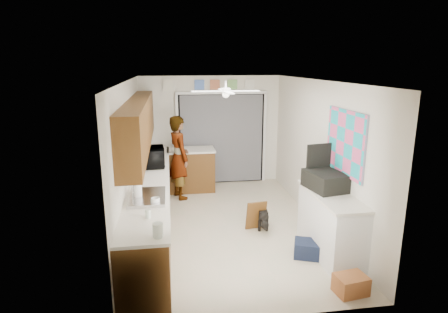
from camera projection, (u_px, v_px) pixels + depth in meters
name	position (u px, v px, depth m)	size (l,w,h in m)	color
floor	(227.00, 225.00, 6.58)	(5.00, 5.00, 0.00)	#C1B69B
ceiling	(228.00, 81.00, 5.98)	(5.00, 5.00, 0.00)	white
wall_back	(211.00, 131.00, 8.68)	(3.20, 3.20, 0.00)	silver
wall_front	(265.00, 214.00, 3.88)	(3.20, 3.20, 0.00)	silver
wall_left	(130.00, 160.00, 6.05)	(5.00, 5.00, 0.00)	silver
wall_right	(318.00, 153.00, 6.51)	(5.00, 5.00, 0.00)	silver
left_base_cabinets	(151.00, 205.00, 6.29)	(0.60, 4.80, 0.90)	brown
left_countertop	(150.00, 179.00, 6.18)	(0.62, 4.80, 0.04)	white
upper_cabinets	(139.00, 124.00, 6.13)	(0.32, 4.00, 0.80)	brown
sink_basin	(147.00, 197.00, 5.21)	(0.50, 0.76, 0.06)	silver
faucet	(133.00, 192.00, 5.16)	(0.03, 0.03, 0.22)	silver
peninsula_base	(191.00, 170.00, 8.32)	(1.00, 0.60, 0.90)	brown
peninsula_top	(191.00, 150.00, 8.21)	(1.04, 0.64, 0.04)	white
back_opening_recess	(222.00, 139.00, 8.73)	(2.00, 0.06, 2.10)	black
curtain_panel	(222.00, 139.00, 8.70)	(1.90, 0.03, 2.05)	slate
door_trim_left	(178.00, 141.00, 8.56)	(0.06, 0.04, 2.10)	white
door_trim_right	(264.00, 138.00, 8.85)	(0.06, 0.04, 2.10)	white
door_trim_head	(222.00, 93.00, 8.45)	(2.10, 0.04, 0.06)	white
header_frame_1	(199.00, 85.00, 8.36)	(0.22, 0.02, 0.22)	#527CDC
header_frame_2	(215.00, 85.00, 8.41)	(0.22, 0.02, 0.22)	#C66D4A
header_frame_3	(232.00, 85.00, 8.47)	(0.22, 0.02, 0.22)	#80C16E
header_frame_4	(250.00, 84.00, 8.52)	(0.22, 0.02, 0.22)	white
route66_sign	(168.00, 85.00, 8.26)	(0.22, 0.02, 0.26)	silver
right_counter_base	(330.00, 225.00, 5.52)	(0.50, 1.40, 0.90)	white
right_counter_top	(332.00, 195.00, 5.40)	(0.54, 1.44, 0.04)	white
abstract_painting	(345.00, 142.00, 5.45)	(0.03, 1.15, 0.95)	#E8558F
ceiling_fan	(226.00, 91.00, 6.21)	(1.14, 1.14, 0.24)	white
microwave	(153.00, 157.00, 6.83)	(0.61, 0.41, 0.34)	black
cup	(155.00, 201.00, 4.98)	(0.12, 0.12, 0.10)	white
jar_a	(158.00, 230.00, 4.04)	(0.11, 0.11, 0.16)	silver
jar_b	(148.00, 214.00, 4.55)	(0.07, 0.07, 0.11)	silver
paper_towel_roll	(138.00, 191.00, 5.15)	(0.11, 0.11, 0.24)	white
suitcase	(325.00, 181.00, 5.57)	(0.47, 0.62, 0.27)	black
suitcase_rim	(325.00, 188.00, 5.59)	(0.44, 0.58, 0.02)	yellow
suitcase_lid	(319.00, 160.00, 5.78)	(0.42, 0.03, 0.50)	black
cardboard_box	(351.00, 285.00, 4.62)	(0.38, 0.29, 0.24)	#BD633B
navy_crate	(308.00, 249.00, 5.50)	(0.38, 0.32, 0.23)	black
cabinet_door_panel	(256.00, 215.00, 6.35)	(0.35, 0.03, 0.52)	brown
man	(179.00, 157.00, 7.75)	(0.64, 0.42, 1.75)	white
dog	(262.00, 217.00, 6.44)	(0.22, 0.51, 0.40)	black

